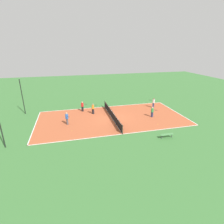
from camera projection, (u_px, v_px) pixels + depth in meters
name	position (u px, v px, depth m)	size (l,w,h in m)	color
ground_plane	(112.00, 118.00, 24.14)	(80.00, 80.00, 0.00)	#3D7538
court_surface	(112.00, 118.00, 24.14)	(9.90, 20.03, 0.02)	#B75633
tennis_net	(112.00, 114.00, 23.94)	(9.70, 0.10, 1.07)	black
bench	(167.00, 135.00, 18.77)	(0.36, 1.49, 0.45)	#4C8C4C
player_near_blue	(67.00, 118.00, 21.82)	(0.98, 0.55, 1.61)	#4C4C51
player_coach_red	(82.00, 106.00, 26.34)	(0.80, 0.96, 1.53)	black
player_center_orange	(93.00, 108.00, 25.31)	(0.72, 0.98, 1.54)	black
player_far_green	(152.00, 111.00, 24.20)	(0.96, 0.79, 1.48)	navy
player_far_white	(153.00, 102.00, 27.89)	(0.77, 0.97, 1.60)	navy
tennis_ball_left_sideline	(72.00, 130.00, 20.46)	(0.07, 0.07, 0.07)	#CCE033
tennis_ball_midcourt	(158.00, 124.00, 22.16)	(0.07, 0.07, 0.07)	#CCE033
tennis_ball_near_net	(171.00, 110.00, 26.86)	(0.07, 0.07, 0.07)	#CCE033
fence_post_back_left	(0.00, 124.00, 16.23)	(0.12, 0.12, 5.09)	black
fence_post_back_right	(22.00, 97.00, 24.82)	(0.12, 0.12, 5.09)	black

